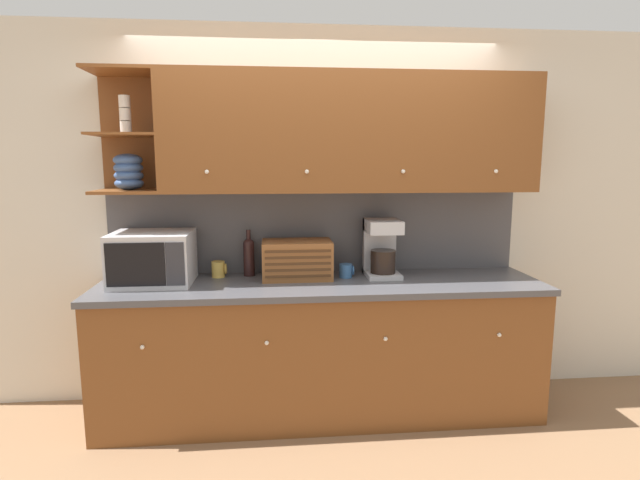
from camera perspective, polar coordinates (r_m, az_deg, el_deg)
name	(u,v)px	position (r m, az deg, el deg)	size (l,w,h in m)	color
ground_plane	(317,389)	(3.90, -0.33, -16.71)	(24.00, 24.00, 0.00)	#896647
wall_back	(317,217)	(3.56, -0.40, 2.69)	(5.27, 0.06, 2.60)	beige
counter_unit	(321,348)	(3.42, 0.16, -12.19)	(2.89, 0.68, 0.91)	brown
backsplash_panel	(317,231)	(3.54, -0.34, 1.03)	(2.87, 0.01, 0.58)	#4C4C51
upper_cabinets	(343,134)	(3.35, 2.69, 12.02)	(2.87, 0.39, 0.76)	brown
microwave	(153,258)	(3.38, -18.56, -1.95)	(0.50, 0.43, 0.33)	silver
mug_blue_second	(219,269)	(3.47, -11.50, -3.29)	(0.10, 0.09, 0.11)	gold
wine_bottle	(249,255)	(3.46, -8.13, -1.71)	(0.08, 0.08, 0.32)	black
bread_box	(297,259)	(3.35, -2.65, -2.24)	(0.46, 0.29, 0.26)	brown
mug	(346,271)	(3.39, 3.00, -3.52)	(0.10, 0.09, 0.09)	#38669E
coffee_maker	(382,247)	(3.44, 7.06, -0.79)	(0.23, 0.28, 0.39)	#B7B7BC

